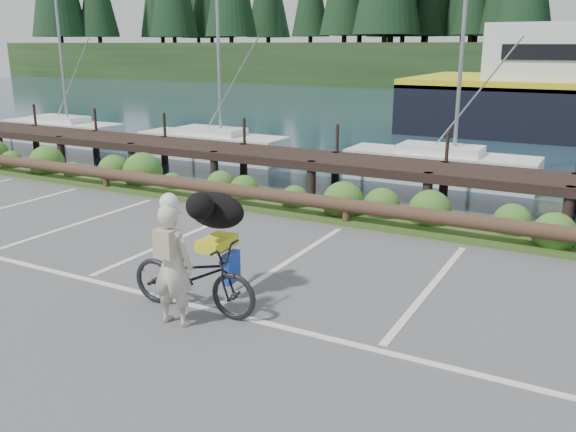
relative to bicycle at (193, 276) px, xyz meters
The scene contains 6 objects.
ground 0.78m from the bicycle, 66.59° to the left, with size 72.00×72.00×0.00m, color #4E4E50.
vegetation_strip 5.84m from the bicycle, 87.79° to the left, with size 34.00×1.60×0.10m, color #3D5B21.
log_rail 5.15m from the bicycle, 87.49° to the left, with size 32.00×0.30×0.60m, color #443021, non-canonical shape.
bicycle is the anchor object (origin of this frame).
cyclist 0.58m from the bicycle, 87.17° to the right, with size 0.64×0.42×1.74m, color beige.
dog 1.06m from the bicycle, 92.83° to the left, with size 0.97×0.47×0.56m, color black.
Camera 1 is at (4.93, -7.14, 3.79)m, focal length 38.00 mm.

